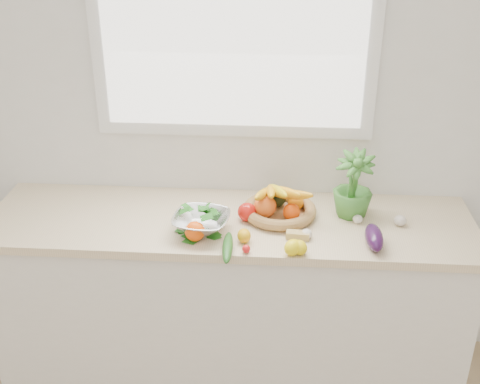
# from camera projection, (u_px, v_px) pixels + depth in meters

# --- Properties ---
(back_wall) EXTENTS (4.50, 0.02, 2.70)m
(back_wall) POSITION_uv_depth(u_px,v_px,m) (234.00, 104.00, 2.82)
(back_wall) COLOR white
(back_wall) RESTS_ON ground
(counter_cabinet) EXTENTS (2.20, 0.58, 0.86)m
(counter_cabinet) POSITION_uv_depth(u_px,v_px,m) (230.00, 302.00, 2.97)
(counter_cabinet) COLOR silver
(counter_cabinet) RESTS_ON ground
(countertop) EXTENTS (2.24, 0.62, 0.04)m
(countertop) POSITION_uv_depth(u_px,v_px,m) (229.00, 223.00, 2.77)
(countertop) COLOR beige
(countertop) RESTS_ON counter_cabinet
(window_frame) EXTENTS (1.30, 0.03, 1.10)m
(window_frame) POSITION_uv_depth(u_px,v_px,m) (234.00, 18.00, 2.63)
(window_frame) COLOR white
(window_frame) RESTS_ON back_wall
(window_pane) EXTENTS (1.18, 0.01, 0.98)m
(window_pane) POSITION_uv_depth(u_px,v_px,m) (233.00, 19.00, 2.61)
(window_pane) COLOR white
(window_pane) RESTS_ON window_frame
(orange_loose) EXTENTS (0.10, 0.10, 0.09)m
(orange_loose) POSITION_uv_depth(u_px,v_px,m) (195.00, 231.00, 2.57)
(orange_loose) COLOR #FF5108
(orange_loose) RESTS_ON countertop
(lemon_a) EXTENTS (0.07, 0.08, 0.06)m
(lemon_a) POSITION_uv_depth(u_px,v_px,m) (244.00, 236.00, 2.57)
(lemon_a) COLOR #E19F0C
(lemon_a) RESTS_ON countertop
(lemon_b) EXTENTS (0.10, 0.11, 0.07)m
(lemon_b) POSITION_uv_depth(u_px,v_px,m) (293.00, 247.00, 2.48)
(lemon_b) COLOR yellow
(lemon_b) RESTS_ON countertop
(lemon_c) EXTENTS (0.09, 0.09, 0.06)m
(lemon_c) POSITION_uv_depth(u_px,v_px,m) (300.00, 247.00, 2.48)
(lemon_c) COLOR yellow
(lemon_c) RESTS_ON countertop
(apple) EXTENTS (0.10, 0.10, 0.09)m
(apple) POSITION_uv_depth(u_px,v_px,m) (247.00, 212.00, 2.73)
(apple) COLOR red
(apple) RESTS_ON countertop
(ginger) EXTENTS (0.10, 0.05, 0.03)m
(ginger) POSITION_uv_depth(u_px,v_px,m) (298.00, 235.00, 2.60)
(ginger) COLOR tan
(ginger) RESTS_ON countertop
(garlic_a) EXTENTS (0.06, 0.06, 0.05)m
(garlic_a) POSITION_uv_depth(u_px,v_px,m) (400.00, 221.00, 2.70)
(garlic_a) COLOR silver
(garlic_a) RESTS_ON countertop
(garlic_b) EXTENTS (0.06, 0.06, 0.04)m
(garlic_b) POSITION_uv_depth(u_px,v_px,m) (358.00, 219.00, 2.72)
(garlic_b) COLOR white
(garlic_b) RESTS_ON countertop
(garlic_c) EXTENTS (0.06, 0.06, 0.04)m
(garlic_c) POSITION_uv_depth(u_px,v_px,m) (307.00, 234.00, 2.60)
(garlic_c) COLOR white
(garlic_c) RESTS_ON countertop
(eggplant) EXTENTS (0.08, 0.20, 0.08)m
(eggplant) POSITION_uv_depth(u_px,v_px,m) (374.00, 237.00, 2.54)
(eggplant) COLOR #2C0E36
(eggplant) RESTS_ON countertop
(cucumber) EXTENTS (0.05, 0.24, 0.04)m
(cucumber) POSITION_uv_depth(u_px,v_px,m) (228.00, 247.00, 2.50)
(cucumber) COLOR #1F4E16
(cucumber) RESTS_ON countertop
(radish) EXTENTS (0.05, 0.05, 0.04)m
(radish) POSITION_uv_depth(u_px,v_px,m) (246.00, 249.00, 2.50)
(radish) COLOR red
(radish) RESTS_ON countertop
(potted_herb) EXTENTS (0.20, 0.20, 0.32)m
(potted_herb) POSITION_uv_depth(u_px,v_px,m) (353.00, 185.00, 2.73)
(potted_herb) COLOR #3D7E2E
(potted_herb) RESTS_ON countertop
(fruit_basket) EXTENTS (0.44, 0.44, 0.18)m
(fruit_basket) POSITION_uv_depth(u_px,v_px,m) (279.00, 206.00, 2.76)
(fruit_basket) COLOR tan
(fruit_basket) RESTS_ON countertop
(colander_with_spinach) EXTENTS (0.28, 0.28, 0.13)m
(colander_with_spinach) POSITION_uv_depth(u_px,v_px,m) (201.00, 219.00, 2.63)
(colander_with_spinach) COLOR white
(colander_with_spinach) RESTS_ON countertop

